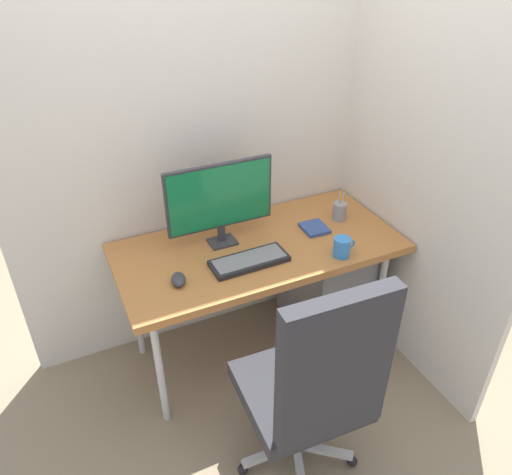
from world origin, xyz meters
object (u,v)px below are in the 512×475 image
filing_cabinet (326,284)px  monitor (220,198)px  mouse (178,279)px  notebook (315,228)px  keyboard (249,261)px  coffee_mug (342,247)px  pen_holder (339,211)px  office_chair (315,386)px

filing_cabinet → monitor: (-0.65, 0.07, 0.71)m
monitor → mouse: monitor is taller
monitor → notebook: size_ratio=3.82×
filing_cabinet → mouse: (-0.96, -0.17, 0.47)m
monitor → keyboard: size_ratio=1.43×
notebook → coffee_mug: 0.28m
pen_holder → notebook: 0.19m
keyboard → coffee_mug: size_ratio=3.21×
keyboard → monitor: bearing=102.6°
keyboard → pen_holder: (0.64, 0.18, 0.04)m
mouse → coffee_mug: (0.82, -0.13, 0.03)m
keyboard → pen_holder: size_ratio=2.19×
mouse → notebook: 0.84m
office_chair → mouse: bearing=115.8°
pen_holder → filing_cabinet: bearing=-169.0°
coffee_mug → monitor: bearing=143.4°
filing_cabinet → notebook: bearing=-167.6°
filing_cabinet → keyboard: keyboard is taller
mouse → pen_holder: 1.03m
filing_cabinet → monitor: bearing=173.7°
office_chair → pen_holder: office_chair is taller
filing_cabinet → pen_holder: 0.50m
office_chair → monitor: monitor is taller
notebook → keyboard: bearing=-161.0°
office_chair → monitor: (-0.02, 0.94, 0.40)m
pen_holder → coffee_mug: size_ratio=1.46×
pen_holder → notebook: (-0.18, -0.04, -0.04)m
filing_cabinet → monitor: 0.97m
monitor → notebook: bearing=-11.3°
filing_cabinet → pen_holder: bearing=11.0°
mouse → pen_holder: (1.01, 0.18, 0.03)m
filing_cabinet → coffee_mug: coffee_mug is taller
mouse → notebook: size_ratio=0.74×
notebook → office_chair: bearing=-117.7°
office_chair → notebook: (0.49, 0.84, 0.15)m
monitor → pen_holder: 0.73m
filing_cabinet → keyboard: 0.77m
office_chair → monitor: size_ratio=2.06×
office_chair → filing_cabinet: (0.63, 0.87, -0.31)m
monitor → keyboard: monitor is taller
keyboard → mouse: mouse is taller
office_chair → notebook: office_chair is taller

